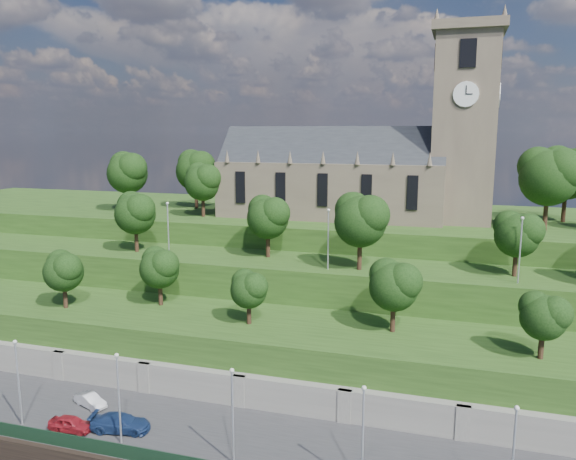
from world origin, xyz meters
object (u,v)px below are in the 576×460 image
(church, at_px, (365,166))
(car_right, at_px, (120,423))
(car_middle, at_px, (90,400))
(car_left, at_px, (71,424))

(church, bearing_deg, car_right, -108.39)
(car_middle, height_order, car_right, car_right)
(church, height_order, car_right, church)
(car_right, bearing_deg, car_left, 96.24)
(car_left, xyz_separation_m, car_middle, (-1.11, 4.19, -0.07))
(church, bearing_deg, car_middle, -116.16)
(car_middle, relative_size, car_right, 0.70)
(church, relative_size, car_left, 10.01)
(car_left, distance_m, car_right, 4.25)
(church, xyz_separation_m, car_left, (-17.99, -43.08, -19.86))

